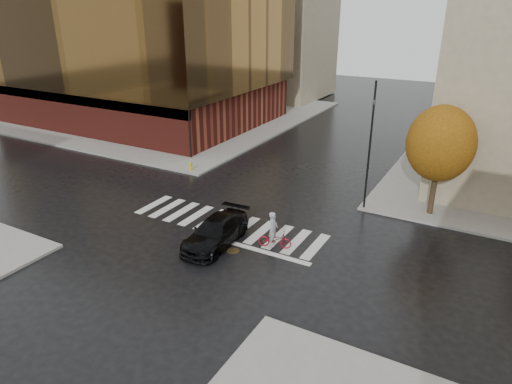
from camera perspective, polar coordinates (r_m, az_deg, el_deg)
ground at (r=26.08m, az=-4.23°, el=-4.39°), size 120.00×120.00×0.00m
sidewalk_nw at (r=54.01m, az=-10.81°, el=9.62°), size 30.00×30.00×0.15m
crosswalk at (r=26.45m, az=-3.64°, el=-3.96°), size 12.00×3.00×0.01m
office_glass at (r=51.26m, az=-14.65°, el=17.93°), size 27.00×19.00×16.00m
building_nw_far at (r=63.35m, az=2.12°, el=21.05°), size 14.00×12.00×20.00m
tree_ne_a at (r=27.85m, az=22.09°, el=5.61°), size 3.80×3.80×6.50m
sedan at (r=24.05m, az=-5.06°, el=-5.01°), size 2.23×4.94×1.40m
cyclist at (r=23.68m, az=2.29°, el=-5.46°), size 1.85×1.07×1.99m
traffic_light_nw at (r=36.64m, az=-8.39°, el=9.78°), size 0.20×0.18×6.60m
traffic_light_ne at (r=27.43m, az=14.14°, el=6.60°), size 0.18×0.21×7.69m
fire_hydrant at (r=34.56m, az=-8.17°, el=3.29°), size 0.24×0.24×0.68m
manhole at (r=23.66m, az=-2.88°, el=-7.36°), size 0.85×0.85×0.01m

